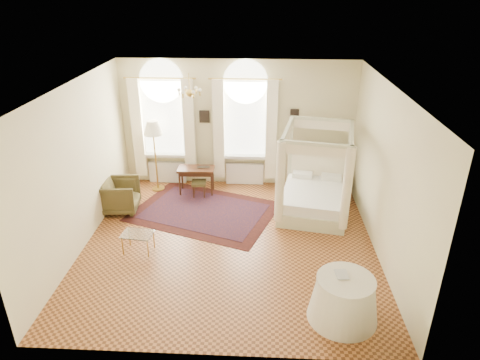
# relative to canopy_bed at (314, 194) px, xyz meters

# --- Properties ---
(ground) EXTENTS (6.00, 6.00, 0.00)m
(ground) POSITION_rel_canopy_bed_xyz_m (-1.89, -1.41, -0.47)
(ground) COLOR #AD6632
(ground) RESTS_ON ground
(room_walls) EXTENTS (6.00, 6.00, 6.00)m
(room_walls) POSITION_rel_canopy_bed_xyz_m (-1.89, -1.41, 1.51)
(room_walls) COLOR beige
(room_walls) RESTS_ON ground
(window_left) EXTENTS (1.62, 0.27, 3.29)m
(window_left) POSITION_rel_canopy_bed_xyz_m (-3.79, 1.46, 1.02)
(window_left) COLOR white
(window_left) RESTS_ON room_walls
(window_right) EXTENTS (1.62, 0.27, 3.29)m
(window_right) POSITION_rel_canopy_bed_xyz_m (-1.69, 1.46, 1.02)
(window_right) COLOR white
(window_right) RESTS_ON room_walls
(chandelier) EXTENTS (0.51, 0.45, 0.50)m
(chandelier) POSITION_rel_canopy_bed_xyz_m (-2.79, -0.21, 2.44)
(chandelier) COLOR gold
(chandelier) RESTS_ON room_walls
(wall_pictures) EXTENTS (2.54, 0.03, 0.39)m
(wall_pictures) POSITION_rel_canopy_bed_xyz_m (-1.80, 1.56, 1.42)
(wall_pictures) COLOR black
(wall_pictures) RESTS_ON room_walls
(canopy_bed) EXTENTS (1.87, 2.15, 2.07)m
(canopy_bed) POSITION_rel_canopy_bed_xyz_m (0.00, 0.00, 0.00)
(canopy_bed) COLOR beige
(canopy_bed) RESTS_ON ground
(nightstand) EXTENTS (0.55, 0.53, 0.62)m
(nightstand) POSITION_rel_canopy_bed_xyz_m (0.75, 1.06, -0.16)
(nightstand) COLOR #3B2010
(nightstand) RESTS_ON ground
(nightstand_lamp) EXTENTS (0.25, 0.25, 0.36)m
(nightstand_lamp) POSITION_rel_canopy_bed_xyz_m (0.71, 1.15, 0.39)
(nightstand_lamp) COLOR gold
(nightstand_lamp) RESTS_ON nightstand
(writing_desk) EXTENTS (0.93, 0.49, 0.69)m
(writing_desk) POSITION_rel_canopy_bed_xyz_m (-2.91, 0.89, 0.12)
(writing_desk) COLOR #3B2010
(writing_desk) RESTS_ON ground
(laptop) EXTENTS (0.34, 0.24, 0.03)m
(laptop) POSITION_rel_canopy_bed_xyz_m (-2.72, 0.97, 0.24)
(laptop) COLOR black
(laptop) RESTS_ON writing_desk
(stool) EXTENTS (0.38, 0.38, 0.41)m
(stool) POSITION_rel_canopy_bed_xyz_m (-2.82, 0.69, -0.13)
(stool) COLOR #433C1C
(stool) RESTS_ON ground
(armchair) EXTENTS (0.93, 0.91, 0.78)m
(armchair) POSITION_rel_canopy_bed_xyz_m (-4.59, -0.15, -0.08)
(armchair) COLOR #493E1F
(armchair) RESTS_ON ground
(coffee_table) EXTENTS (0.66, 0.49, 0.42)m
(coffee_table) POSITION_rel_canopy_bed_xyz_m (-3.71, -1.82, -0.09)
(coffee_table) COLOR silver
(coffee_table) RESTS_ON ground
(floor_lamp) EXTENTS (0.48, 0.48, 1.88)m
(floor_lamp) POSITION_rel_canopy_bed_xyz_m (-3.97, 1.04, 1.13)
(floor_lamp) COLOR gold
(floor_lamp) RESTS_ON ground
(oriental_rug) EXTENTS (3.80, 3.26, 0.01)m
(oriental_rug) POSITION_rel_canopy_bed_xyz_m (-2.59, -0.12, -0.46)
(oriental_rug) COLOR #421510
(oriental_rug) RESTS_ON ground
(side_table) EXTENTS (1.14, 1.14, 0.78)m
(side_table) POSITION_rel_canopy_bed_xyz_m (0.11, -3.52, -0.09)
(side_table) COLOR white
(side_table) RESTS_ON ground
(book) EXTENTS (0.21, 0.27, 0.02)m
(book) POSITION_rel_canopy_bed_xyz_m (-0.04, -3.44, 0.32)
(book) COLOR black
(book) RESTS_ON side_table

